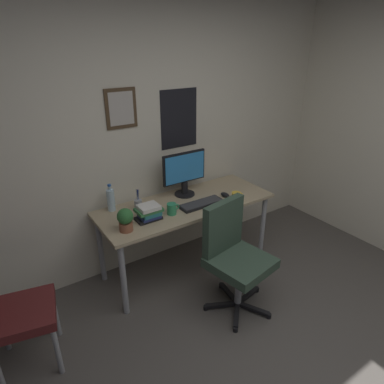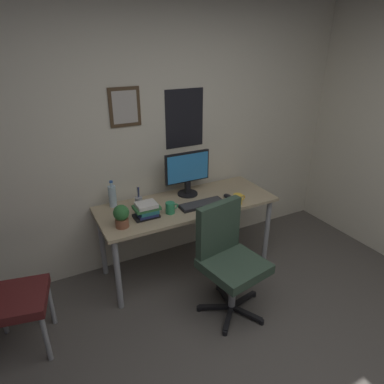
{
  "view_description": "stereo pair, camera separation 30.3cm",
  "coord_description": "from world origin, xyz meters",
  "px_view_note": "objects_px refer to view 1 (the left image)",
  "views": [
    {
      "loc": [
        -1.38,
        -0.65,
        2.12
      ],
      "look_at": [
        0.15,
        1.64,
        0.87
      ],
      "focal_mm": 31.45,
      "sensor_mm": 36.0,
      "label": 1
    },
    {
      "loc": [
        -1.12,
        -0.8,
        2.12
      ],
      "look_at": [
        0.15,
        1.64,
        0.87
      ],
      "focal_mm": 31.45,
      "sensor_mm": 36.0,
      "label": 2
    }
  ],
  "objects_px": {
    "pen_cup": "(138,204)",
    "office_chair": "(233,252)",
    "computer_mouse": "(225,195)",
    "coffee_mug_far": "(172,209)",
    "coffee_mug_near": "(236,197)",
    "water_bottle": "(111,200)",
    "monitor": "(184,172)",
    "potted_plant": "(125,219)",
    "keyboard": "(201,204)",
    "book_stack_left": "(149,212)",
    "side_chair": "(9,310)"
  },
  "relations": [
    {
      "from": "potted_plant",
      "to": "coffee_mug_far",
      "type": "bearing_deg",
      "value": 4.9
    },
    {
      "from": "potted_plant",
      "to": "pen_cup",
      "type": "distance_m",
      "value": 0.38
    },
    {
      "from": "water_bottle",
      "to": "book_stack_left",
      "type": "height_order",
      "value": "water_bottle"
    },
    {
      "from": "monitor",
      "to": "keyboard",
      "type": "height_order",
      "value": "monitor"
    },
    {
      "from": "side_chair",
      "to": "book_stack_left",
      "type": "xyz_separation_m",
      "value": [
        1.16,
        0.21,
        0.29
      ]
    },
    {
      "from": "water_bottle",
      "to": "book_stack_left",
      "type": "relative_size",
      "value": 1.13
    },
    {
      "from": "office_chair",
      "to": "pen_cup",
      "type": "xyz_separation_m",
      "value": [
        -0.47,
        0.79,
        0.25
      ]
    },
    {
      "from": "side_chair",
      "to": "water_bottle",
      "type": "distance_m",
      "value": 1.16
    },
    {
      "from": "book_stack_left",
      "to": "potted_plant",
      "type": "bearing_deg",
      "value": -166.9
    },
    {
      "from": "keyboard",
      "to": "potted_plant",
      "type": "xyz_separation_m",
      "value": [
        -0.77,
        -0.04,
        0.09
      ]
    },
    {
      "from": "side_chair",
      "to": "coffee_mug_near",
      "type": "xyz_separation_m",
      "value": [
        2.01,
        0.08,
        0.27
      ]
    },
    {
      "from": "office_chair",
      "to": "book_stack_left",
      "type": "distance_m",
      "value": 0.78
    },
    {
      "from": "monitor",
      "to": "computer_mouse",
      "type": "relative_size",
      "value": 4.18
    },
    {
      "from": "monitor",
      "to": "coffee_mug_near",
      "type": "distance_m",
      "value": 0.55
    },
    {
      "from": "office_chair",
      "to": "computer_mouse",
      "type": "distance_m",
      "value": 0.7
    },
    {
      "from": "coffee_mug_near",
      "to": "coffee_mug_far",
      "type": "xyz_separation_m",
      "value": [
        -0.63,
        0.12,
        0.0
      ]
    },
    {
      "from": "monitor",
      "to": "water_bottle",
      "type": "bearing_deg",
      "value": 173.79
    },
    {
      "from": "coffee_mug_near",
      "to": "water_bottle",
      "type": "bearing_deg",
      "value": 155.11
    },
    {
      "from": "pen_cup",
      "to": "book_stack_left",
      "type": "distance_m",
      "value": 0.23
    },
    {
      "from": "monitor",
      "to": "book_stack_left",
      "type": "distance_m",
      "value": 0.61
    },
    {
      "from": "computer_mouse",
      "to": "pen_cup",
      "type": "distance_m",
      "value": 0.86
    },
    {
      "from": "office_chair",
      "to": "water_bottle",
      "type": "xyz_separation_m",
      "value": [
        -0.68,
        0.91,
        0.3
      ]
    },
    {
      "from": "keyboard",
      "to": "coffee_mug_near",
      "type": "bearing_deg",
      "value": -21.66
    },
    {
      "from": "keyboard",
      "to": "potted_plant",
      "type": "bearing_deg",
      "value": -176.98
    },
    {
      "from": "coffee_mug_near",
      "to": "book_stack_left",
      "type": "xyz_separation_m",
      "value": [
        -0.85,
        0.14,
        0.02
      ]
    },
    {
      "from": "computer_mouse",
      "to": "water_bottle",
      "type": "relative_size",
      "value": 0.44
    },
    {
      "from": "coffee_mug_near",
      "to": "coffee_mug_far",
      "type": "height_order",
      "value": "coffee_mug_far"
    },
    {
      "from": "computer_mouse",
      "to": "monitor",
      "type": "bearing_deg",
      "value": 139.78
    },
    {
      "from": "coffee_mug_near",
      "to": "book_stack_left",
      "type": "distance_m",
      "value": 0.86
    },
    {
      "from": "side_chair",
      "to": "water_bottle",
      "type": "xyz_separation_m",
      "value": [
        0.96,
        0.56,
        0.32
      ]
    },
    {
      "from": "monitor",
      "to": "potted_plant",
      "type": "xyz_separation_m",
      "value": [
        -0.76,
        -0.32,
        -0.13
      ]
    },
    {
      "from": "coffee_mug_far",
      "to": "computer_mouse",
      "type": "bearing_deg",
      "value": 2.29
    },
    {
      "from": "computer_mouse",
      "to": "office_chair",
      "type": "bearing_deg",
      "value": -122.3
    },
    {
      "from": "coffee_mug_near",
      "to": "keyboard",
      "type": "bearing_deg",
      "value": 158.34
    },
    {
      "from": "coffee_mug_far",
      "to": "potted_plant",
      "type": "height_order",
      "value": "potted_plant"
    },
    {
      "from": "monitor",
      "to": "potted_plant",
      "type": "bearing_deg",
      "value": -157.07
    },
    {
      "from": "side_chair",
      "to": "keyboard",
      "type": "distance_m",
      "value": 1.72
    },
    {
      "from": "coffee_mug_far",
      "to": "coffee_mug_near",
      "type": "bearing_deg",
      "value": -10.97
    },
    {
      "from": "pen_cup",
      "to": "book_stack_left",
      "type": "relative_size",
      "value": 0.9
    },
    {
      "from": "keyboard",
      "to": "coffee_mug_far",
      "type": "relative_size",
      "value": 3.56
    },
    {
      "from": "computer_mouse",
      "to": "book_stack_left",
      "type": "distance_m",
      "value": 0.83
    },
    {
      "from": "computer_mouse",
      "to": "coffee_mug_near",
      "type": "height_order",
      "value": "coffee_mug_near"
    },
    {
      "from": "side_chair",
      "to": "computer_mouse",
      "type": "xyz_separation_m",
      "value": [
        1.99,
        0.22,
        0.24
      ]
    },
    {
      "from": "side_chair",
      "to": "computer_mouse",
      "type": "bearing_deg",
      "value": 6.39
    },
    {
      "from": "office_chair",
      "to": "potted_plant",
      "type": "distance_m",
      "value": 0.92
    },
    {
      "from": "monitor",
      "to": "coffee_mug_far",
      "type": "distance_m",
      "value": 0.46
    },
    {
      "from": "keyboard",
      "to": "book_stack_left",
      "type": "xyz_separation_m",
      "value": [
        -0.53,
        0.01,
        0.06
      ]
    },
    {
      "from": "monitor",
      "to": "book_stack_left",
      "type": "relative_size",
      "value": 2.06
    },
    {
      "from": "monitor",
      "to": "keyboard",
      "type": "bearing_deg",
      "value": -88.62
    },
    {
      "from": "pen_cup",
      "to": "office_chair",
      "type": "bearing_deg",
      "value": -59.38
    }
  ]
}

